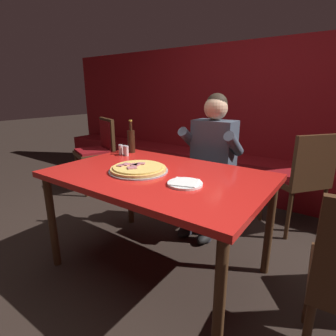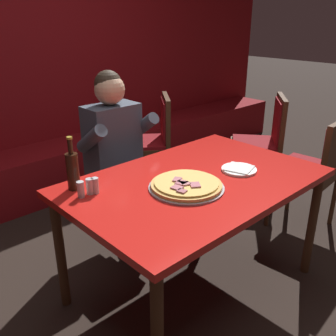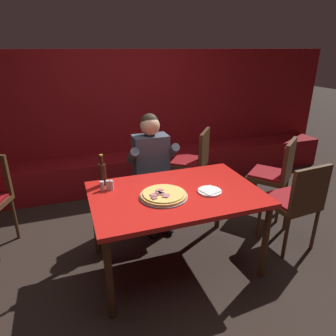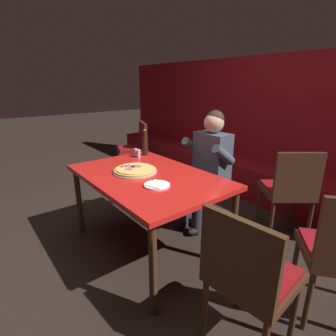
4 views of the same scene
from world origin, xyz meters
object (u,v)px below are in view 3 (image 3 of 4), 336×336
(dining_chair_side_aisle, at_px, (297,199))
(diner_seated_blue_shirt, at_px, (153,167))
(shaker_black_pepper, at_px, (102,186))
(beer_bottle, at_px, (103,174))
(shaker_oregano, at_px, (108,185))
(plate_white_paper, at_px, (210,191))
(pizza, at_px, (164,195))
(main_dining_table, at_px, (176,200))
(dining_chair_near_left, at_px, (276,171))
(shaker_red_pepper_flakes, at_px, (111,186))
(dining_chair_far_right, at_px, (194,158))

(dining_chair_side_aisle, bearing_deg, diner_seated_blue_shirt, 142.75)
(shaker_black_pepper, relative_size, diner_seated_blue_shirt, 0.07)
(beer_bottle, xyz_separation_m, shaker_oregano, (0.03, -0.11, -0.07))
(plate_white_paper, bearing_deg, pizza, 173.79)
(shaker_black_pepper, bearing_deg, main_dining_table, -22.53)
(beer_bottle, bearing_deg, dining_chair_side_aisle, -16.02)
(plate_white_paper, bearing_deg, beer_bottle, 151.98)
(beer_bottle, relative_size, diner_seated_blue_shirt, 0.23)
(dining_chair_side_aisle, bearing_deg, shaker_black_pepper, 167.50)
(shaker_black_pepper, relative_size, dining_chair_side_aisle, 0.09)
(diner_seated_blue_shirt, height_order, dining_chair_near_left, diner_seated_blue_shirt)
(pizza, distance_m, shaker_red_pepper_flakes, 0.48)
(pizza, distance_m, dining_chair_side_aisle, 1.35)
(shaker_red_pepper_flakes, distance_m, diner_seated_blue_shirt, 0.74)
(main_dining_table, relative_size, pizza, 3.57)
(pizza, height_order, shaker_oregano, shaker_oregano)
(shaker_black_pepper, bearing_deg, shaker_oregano, -0.78)
(shaker_oregano, bearing_deg, diner_seated_blue_shirt, 41.94)
(shaker_black_pepper, height_order, dining_chair_side_aisle, dining_chair_side_aisle)
(shaker_oregano, relative_size, dining_chair_side_aisle, 0.09)
(main_dining_table, height_order, dining_chair_near_left, dining_chair_near_left)
(shaker_oregano, bearing_deg, dining_chair_side_aisle, -12.84)
(diner_seated_blue_shirt, bearing_deg, beer_bottle, -146.32)
(beer_bottle, bearing_deg, shaker_black_pepper, -102.63)
(dining_chair_near_left, bearing_deg, plate_white_paper, -153.71)
(main_dining_table, bearing_deg, diner_seated_blue_shirt, 88.65)
(beer_bottle, relative_size, shaker_red_pepper_flakes, 3.40)
(plate_white_paper, distance_m, dining_chair_far_right, 1.39)
(pizza, bearing_deg, shaker_red_pepper_flakes, 143.55)
(pizza, xyz_separation_m, plate_white_paper, (0.41, -0.04, -0.01))
(shaker_black_pepper, xyz_separation_m, dining_chair_near_left, (2.05, 0.24, -0.23))
(plate_white_paper, relative_size, diner_seated_blue_shirt, 0.16)
(diner_seated_blue_shirt, xyz_separation_m, dining_chair_near_left, (1.44, -0.26, -0.15))
(shaker_oregano, xyz_separation_m, shaker_red_pepper_flakes, (0.03, -0.01, 0.00))
(pizza, distance_m, shaker_oregano, 0.51)
(pizza, bearing_deg, dining_chair_side_aisle, -4.36)
(pizza, distance_m, plate_white_paper, 0.41)
(beer_bottle, bearing_deg, shaker_oregano, -75.80)
(plate_white_paper, relative_size, shaker_black_pepper, 2.44)
(shaker_oregano, relative_size, shaker_black_pepper, 1.00)
(beer_bottle, distance_m, dining_chair_far_right, 1.58)
(main_dining_table, distance_m, dining_chair_near_left, 1.54)
(plate_white_paper, relative_size, shaker_red_pepper_flakes, 2.44)
(diner_seated_blue_shirt, distance_m, dining_chair_near_left, 1.47)
(main_dining_table, height_order, diner_seated_blue_shirt, diner_seated_blue_shirt)
(main_dining_table, height_order, dining_chair_far_right, dining_chair_far_right)
(beer_bottle, relative_size, dining_chair_side_aisle, 0.31)
(pizza, bearing_deg, plate_white_paper, -6.21)
(main_dining_table, xyz_separation_m, plate_white_paper, (0.28, -0.09, 0.08))
(dining_chair_far_right, height_order, dining_chair_side_aisle, dining_chair_far_right)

